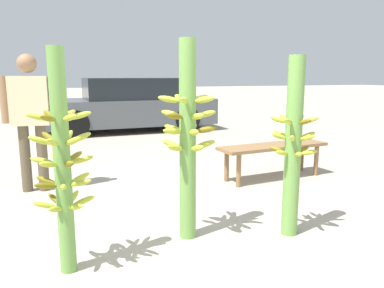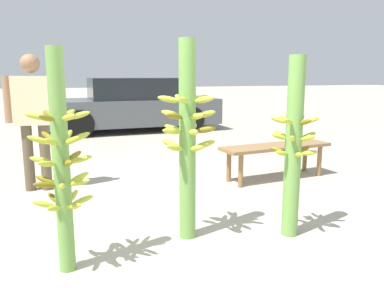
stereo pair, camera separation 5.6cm
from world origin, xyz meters
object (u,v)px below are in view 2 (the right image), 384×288
Objects in this scene: banana_stalk_right at (293,147)px; parked_car at (133,105)px; vendor_person at (33,111)px; market_bench at (276,150)px; banana_stalk_center at (187,138)px; banana_stalk_left at (61,163)px.

parked_car is at bearing 91.79° from banana_stalk_right.
banana_stalk_right is 2.95m from vendor_person.
vendor_person reaches higher than parked_car.
market_bench is (2.92, -0.46, -0.55)m from vendor_person.
banana_stalk_center is 2.18m from market_bench.
market_bench is at bearing -1.19° from vendor_person.
banana_stalk_left is 0.98× the size of market_bench.
vendor_person reaches higher than banana_stalk_right.
market_bench is 5.11m from parked_car.
banana_stalk_left is 6.81m from parked_car.
banana_stalk_left is at bearing 164.63° from parked_car.
banana_stalk_left reaches higher than banana_stalk_right.
banana_stalk_center is at bearing 164.49° from banana_stalk_right.
market_bench is at bearing 39.50° from banana_stalk_center.
banana_stalk_right is at bearing -123.31° from market_bench.
banana_stalk_center reaches higher than banana_stalk_left.
banana_stalk_center is 0.88m from banana_stalk_right.
banana_stalk_right is 1.82m from market_bench.
banana_stalk_left is 0.94× the size of banana_stalk_center.
banana_stalk_center is 6.40m from parked_car.
banana_stalk_right reaches higher than market_bench.
vendor_person reaches higher than market_bench.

